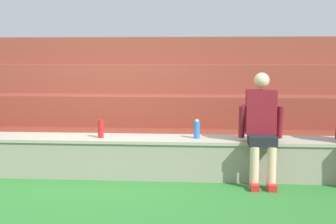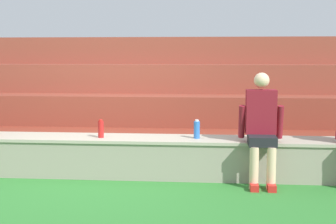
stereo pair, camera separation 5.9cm
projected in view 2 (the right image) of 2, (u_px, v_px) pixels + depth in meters
The scene contains 6 objects.
ground_plane at pixel (98, 180), 5.92m from camera, with size 80.00×80.00×0.00m, color #2D752D.
stone_seating_wall at pixel (103, 155), 6.16m from camera, with size 8.60×0.60×0.52m.
brick_bleachers at pixel (127, 106), 8.03m from camera, with size 9.91×2.45×1.94m.
person_left_of_center at pixel (261, 125), 5.65m from camera, with size 0.55×0.57×1.40m.
water_bottle_near_right at pixel (101, 129), 6.06m from camera, with size 0.08×0.08×0.24m.
water_bottle_center_gap at pixel (197, 130), 6.00m from camera, with size 0.08×0.08×0.25m.
Camera 2 is at (1.39, -5.66, 1.61)m, focal length 48.78 mm.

